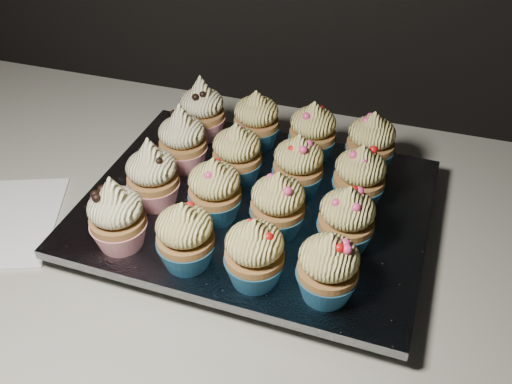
% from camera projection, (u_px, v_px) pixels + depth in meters
% --- Properties ---
extents(worktop, '(2.44, 0.64, 0.04)m').
position_uv_depth(worktop, '(397.00, 271.00, 0.68)').
color(worktop, beige).
rests_on(worktop, cabinet).
extents(baking_tray, '(0.39, 0.30, 0.02)m').
position_uv_depth(baking_tray, '(256.00, 216.00, 0.71)').
color(baking_tray, black).
rests_on(baking_tray, worktop).
extents(foil_lining, '(0.42, 0.33, 0.01)m').
position_uv_depth(foil_lining, '(256.00, 206.00, 0.70)').
color(foil_lining, silver).
rests_on(foil_lining, baking_tray).
extents(cupcake_0, '(0.06, 0.06, 0.10)m').
position_uv_depth(cupcake_0, '(117.00, 216.00, 0.62)').
color(cupcake_0, red).
rests_on(cupcake_0, foil_lining).
extents(cupcake_1, '(0.06, 0.06, 0.08)m').
position_uv_depth(cupcake_1, '(185.00, 236.00, 0.60)').
color(cupcake_1, '#1B5982').
rests_on(cupcake_1, foil_lining).
extents(cupcake_2, '(0.06, 0.06, 0.08)m').
position_uv_depth(cupcake_2, '(254.00, 253.00, 0.58)').
color(cupcake_2, '#1B5982').
rests_on(cupcake_2, foil_lining).
extents(cupcake_3, '(0.06, 0.06, 0.08)m').
position_uv_depth(cupcake_3, '(328.00, 268.00, 0.56)').
color(cupcake_3, '#1B5982').
rests_on(cupcake_3, foil_lining).
extents(cupcake_4, '(0.06, 0.06, 0.10)m').
position_uv_depth(cupcake_4, '(153.00, 176.00, 0.67)').
color(cupcake_4, red).
rests_on(cupcake_4, foil_lining).
extents(cupcake_5, '(0.06, 0.06, 0.08)m').
position_uv_depth(cupcake_5, '(215.00, 191.00, 0.66)').
color(cupcake_5, '#1B5982').
rests_on(cupcake_5, foil_lining).
extents(cupcake_6, '(0.06, 0.06, 0.08)m').
position_uv_depth(cupcake_6, '(278.00, 205.00, 0.64)').
color(cupcake_6, '#1B5982').
rests_on(cupcake_6, foil_lining).
extents(cupcake_7, '(0.06, 0.06, 0.08)m').
position_uv_depth(cupcake_7, '(346.00, 220.00, 0.62)').
color(cupcake_7, '#1B5982').
rests_on(cupcake_7, foil_lining).
extents(cupcake_8, '(0.06, 0.06, 0.10)m').
position_uv_depth(cupcake_8, '(183.00, 140.00, 0.73)').
color(cupcake_8, red).
rests_on(cupcake_8, foil_lining).
extents(cupcake_9, '(0.06, 0.06, 0.08)m').
position_uv_depth(cupcake_9, '(237.00, 155.00, 0.71)').
color(cupcake_9, '#1B5982').
rests_on(cupcake_9, foil_lining).
extents(cupcake_10, '(0.06, 0.06, 0.08)m').
position_uv_depth(cupcake_10, '(298.00, 166.00, 0.69)').
color(cupcake_10, '#1B5982').
rests_on(cupcake_10, foil_lining).
extents(cupcake_11, '(0.06, 0.06, 0.08)m').
position_uv_depth(cupcake_11, '(359.00, 177.00, 0.68)').
color(cupcake_11, '#1B5982').
rests_on(cupcake_11, foil_lining).
extents(cupcake_12, '(0.06, 0.06, 0.10)m').
position_uv_depth(cupcake_12, '(202.00, 111.00, 0.79)').
color(cupcake_12, red).
rests_on(cupcake_12, foil_lining).
extents(cupcake_13, '(0.06, 0.06, 0.08)m').
position_uv_depth(cupcake_13, '(256.00, 121.00, 0.77)').
color(cupcake_13, '#1B5982').
rests_on(cupcake_13, foil_lining).
extents(cupcake_14, '(0.06, 0.06, 0.08)m').
position_uv_depth(cupcake_14, '(313.00, 132.00, 0.75)').
color(cupcake_14, '#1B5982').
rests_on(cupcake_14, foil_lining).
extents(cupcake_15, '(0.06, 0.06, 0.08)m').
position_uv_depth(cupcake_15, '(371.00, 143.00, 0.73)').
color(cupcake_15, '#1B5982').
rests_on(cupcake_15, foil_lining).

